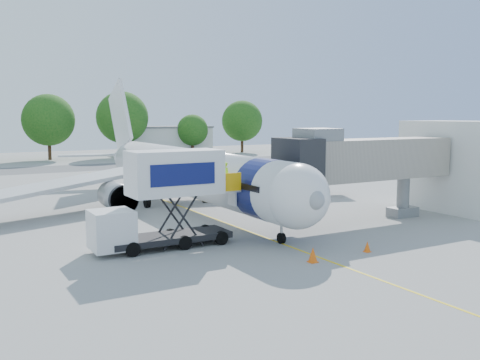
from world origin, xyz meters
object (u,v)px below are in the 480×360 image
ground_tug (419,259)px  catering_hiloader (164,199)px  aircraft (186,172)px  jet_bridge (358,161)px

ground_tug → catering_hiloader: bearing=142.0°
aircraft → ground_tug: 21.99m
jet_bridge → ground_tug: (-5.68, -10.63, -3.67)m
aircraft → catering_hiloader: bearing=-119.4°
aircraft → jet_bridge: size_ratio=2.71×
jet_bridge → catering_hiloader: 14.35m
jet_bridge → ground_tug: 12.60m
catering_hiloader → aircraft: bearing=60.6°
aircraft → ground_tug: aircraft is taller
catering_hiloader → ground_tug: catering_hiloader is taller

